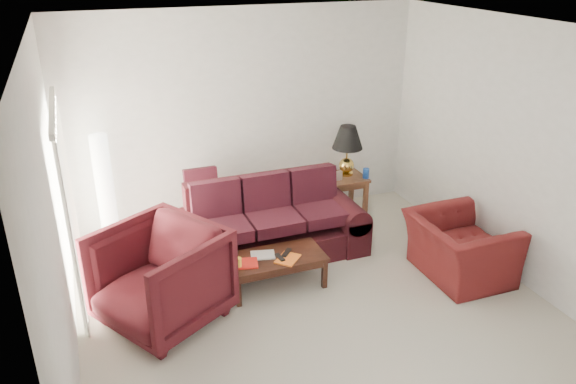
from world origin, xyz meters
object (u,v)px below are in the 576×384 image
(end_table, at_px, (345,195))
(armchair_right, at_px, (459,248))
(coffee_table, at_px, (275,271))
(floor_lamp, at_px, (106,193))
(sofa, at_px, (272,221))
(armchair_left, at_px, (160,277))

(end_table, height_order, armchair_right, armchair_right)
(armchair_right, height_order, coffee_table, armchair_right)
(floor_lamp, height_order, coffee_table, floor_lamp)
(sofa, xyz_separation_m, coffee_table, (-0.20, -0.70, -0.29))
(sofa, xyz_separation_m, armchair_left, (-1.55, -0.90, 0.05))
(floor_lamp, height_order, armchair_right, floor_lamp)
(end_table, relative_size, armchair_right, 0.53)
(armchair_right, bearing_deg, coffee_table, 75.82)
(floor_lamp, relative_size, armchair_right, 1.39)
(end_table, xyz_separation_m, floor_lamp, (-3.34, 0.15, 0.50))
(floor_lamp, bearing_deg, coffee_table, -43.43)
(armchair_right, relative_size, coffee_table, 1.01)
(armchair_left, relative_size, coffee_table, 1.03)
(armchair_left, bearing_deg, armchair_right, 52.83)
(end_table, distance_m, armchair_right, 2.11)
(armchair_left, bearing_deg, floor_lamp, 160.32)
(sofa, relative_size, armchair_left, 2.03)
(end_table, relative_size, armchair_left, 0.52)
(end_table, xyz_separation_m, armchair_left, (-2.97, -1.68, 0.23))
(sofa, height_order, armchair_left, armchair_left)
(end_table, height_order, floor_lamp, floor_lamp)
(floor_lamp, distance_m, armchair_right, 4.46)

